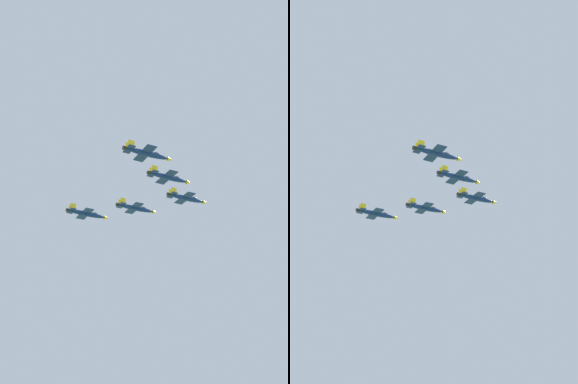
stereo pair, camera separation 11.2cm
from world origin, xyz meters
TOP-DOWN VIEW (x-y plane):
  - jet_lead at (25.88, 21.70)m, footprint 11.08×17.93m
  - jet_left_wingman at (36.98, 38.53)m, footprint 10.90×17.67m
  - jet_right_wingman at (11.05, 35.36)m, footprint 11.05×17.83m
  - jet_left_outer at (48.08, 55.36)m, footprint 11.38×18.36m
  - jet_right_outer at (-3.77, 49.02)m, footprint 11.19×18.12m

SIDE VIEW (x-z plane):
  - jet_left_outer at x=48.08m, z-range 91.72..95.58m
  - jet_left_wingman at x=36.98m, z-range 92.13..95.84m
  - jet_right_outer at x=-3.77m, z-range 92.13..95.94m
  - jet_right_wingman at x=11.05m, z-range 93.37..97.11m
  - jet_lead at x=25.88m, z-range 94.19..97.96m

